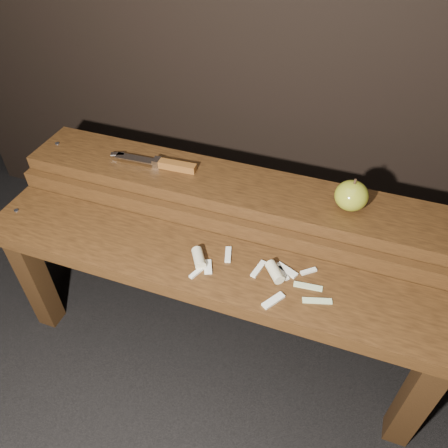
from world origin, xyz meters
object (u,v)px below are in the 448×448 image
(bench_rear_tier, at_px, (237,209))
(knife, at_px, (166,164))
(bench_front_tier, at_px, (208,284))
(apple, at_px, (351,196))

(bench_rear_tier, xyz_separation_m, knife, (-0.21, 0.01, 0.10))
(bench_rear_tier, height_order, knife, knife)
(knife, bearing_deg, bench_front_tier, -48.39)
(bench_rear_tier, relative_size, apple, 14.10)
(apple, xyz_separation_m, knife, (-0.49, 0.00, -0.03))
(bench_front_tier, relative_size, knife, 4.69)
(bench_rear_tier, distance_m, apple, 0.31)
(apple, bearing_deg, bench_rear_tier, -179.14)
(bench_front_tier, xyz_separation_m, knife, (-0.21, 0.23, 0.16))
(knife, bearing_deg, apple, -0.23)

